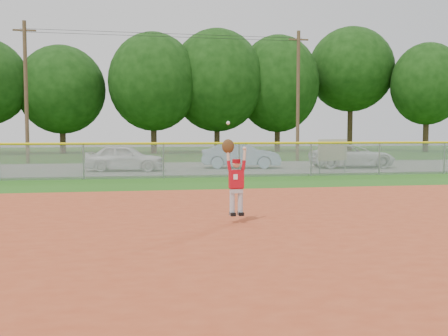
# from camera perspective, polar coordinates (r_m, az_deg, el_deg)

# --- Properties ---
(ground) EXTENTS (120.00, 120.00, 0.00)m
(ground) POSITION_cam_1_polar(r_m,az_deg,el_deg) (11.78, -4.29, -5.47)
(ground) COLOR #215413
(ground) RESTS_ON ground
(clay_infield) EXTENTS (24.00, 16.00, 0.04)m
(clay_infield) POSITION_cam_1_polar(r_m,az_deg,el_deg) (8.85, -2.34, -8.51)
(clay_infield) COLOR #A43B1D
(clay_infield) RESTS_ON ground
(parking_strip) EXTENTS (44.00, 10.00, 0.03)m
(parking_strip) POSITION_cam_1_polar(r_m,az_deg,el_deg) (27.65, -7.58, -0.02)
(parking_strip) COLOR slate
(parking_strip) RESTS_ON ground
(car_white_a) EXTENTS (4.14, 2.26, 1.33)m
(car_white_a) POSITION_cam_1_polar(r_m,az_deg,el_deg) (25.65, -11.24, 1.15)
(car_white_a) COLOR white
(car_white_a) RESTS_ON parking_strip
(car_blue) EXTENTS (4.46, 2.23, 1.41)m
(car_blue) POSITION_cam_1_polar(r_m,az_deg,el_deg) (27.27, 1.96, 1.47)
(car_blue) COLOR #93B8DC
(car_blue) RESTS_ON parking_strip
(car_white_b) EXTENTS (4.68, 2.23, 1.29)m
(car_white_b) POSITION_cam_1_polar(r_m,az_deg,el_deg) (28.52, 14.46, 1.34)
(car_white_b) COLOR white
(car_white_b) RESTS_ON parking_strip
(sponsor_sign) EXTENTS (1.74, 0.73, 1.65)m
(sponsor_sign) POSITION_cam_1_polar(r_m,az_deg,el_deg) (24.57, 12.32, 1.93)
(sponsor_sign) COLOR gray
(sponsor_sign) RESTS_ON ground
(outfield_fence) EXTENTS (40.06, 0.10, 1.55)m
(outfield_fence) POSITION_cam_1_polar(r_m,az_deg,el_deg) (21.62, -6.94, 1.18)
(outfield_fence) COLOR gray
(outfield_fence) RESTS_ON ground
(power_lines) EXTENTS (19.40, 0.24, 9.00)m
(power_lines) POSITION_cam_1_polar(r_m,az_deg,el_deg) (33.74, -6.38, 8.64)
(power_lines) COLOR #4C3823
(power_lines) RESTS_ON ground
(tree_line) EXTENTS (62.37, 13.00, 14.43)m
(tree_line) POSITION_cam_1_polar(r_m,az_deg,el_deg) (49.82, -7.62, 10.41)
(tree_line) COLOR #422D1C
(tree_line) RESTS_ON ground
(ballplayer) EXTENTS (0.53, 0.24, 1.99)m
(ballplayer) POSITION_cam_1_polar(r_m,az_deg,el_deg) (10.51, 1.28, -1.13)
(ballplayer) COLOR silver
(ballplayer) RESTS_ON ground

